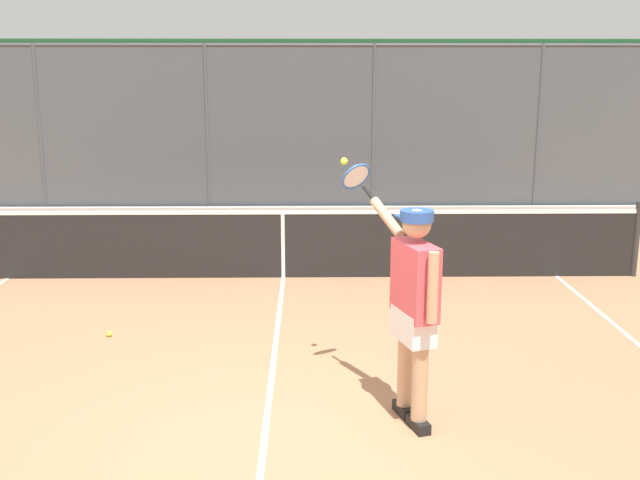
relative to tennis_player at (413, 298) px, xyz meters
name	(u,v)px	position (x,y,z in m)	size (l,w,h in m)	color
ground_plane	(263,452)	(1.20, 0.50, -1.08)	(60.00, 60.00, 0.00)	#B27551
fence_backdrop	(291,126)	(1.20, -9.95, 0.64)	(19.66, 1.37, 3.46)	#474C51
tennis_net	(283,243)	(1.20, -4.42, -0.58)	(10.04, 0.09, 1.07)	#2D2D2D
tennis_player	(413,298)	(0.00, 0.00, 0.00)	(0.78, 1.34, 2.10)	black
tennis_ball_near_net	(109,334)	(3.04, -2.05, -1.04)	(0.07, 0.07, 0.07)	#C1D138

